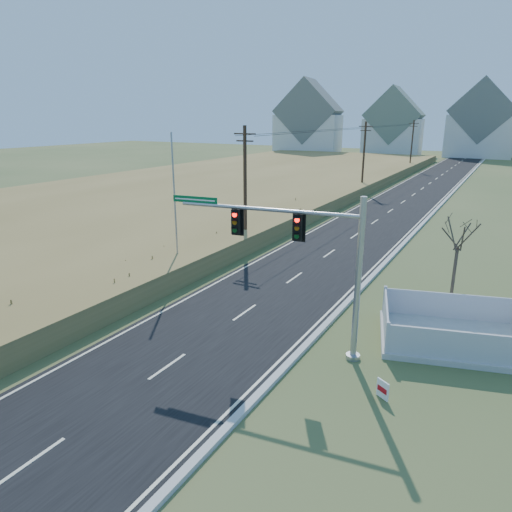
{
  "coord_description": "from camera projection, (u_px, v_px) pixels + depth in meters",
  "views": [
    {
      "loc": [
        11.0,
        -14.26,
        9.6
      ],
      "look_at": [
        1.04,
        3.34,
        3.4
      ],
      "focal_mm": 32.0,
      "sensor_mm": 36.0,
      "label": 1
    }
  ],
  "objects": [
    {
      "name": "ground",
      "position": [
        198.0,
        347.0,
        19.86
      ],
      "size": [
        260.0,
        260.0,
        0.0
      ],
      "primitive_type": "plane",
      "color": "#3E5228",
      "rests_on": "ground"
    },
    {
      "name": "road",
      "position": [
        420.0,
        191.0,
        61.45
      ],
      "size": [
        8.0,
        180.0,
        0.06
      ],
      "primitive_type": "cube",
      "color": "black",
      "rests_on": "ground"
    },
    {
      "name": "curb",
      "position": [
        453.0,
        193.0,
        59.48
      ],
      "size": [
        0.3,
        180.0,
        0.18
      ],
      "primitive_type": "cube",
      "color": "#B2AFA8",
      "rests_on": "ground"
    },
    {
      "name": "reed_marsh",
      "position": [
        230.0,
        183.0,
        64.26
      ],
      "size": [
        38.0,
        110.0,
        1.3
      ],
      "primitive_type": "cube",
      "color": "#9D8347",
      "rests_on": "ground"
    },
    {
      "name": "utility_pole_near",
      "position": [
        245.0,
        185.0,
        34.03
      ],
      "size": [
        1.8,
        0.26,
        9.0
      ],
      "color": "#422D1E",
      "rests_on": "ground"
    },
    {
      "name": "utility_pole_mid",
      "position": [
        364.0,
        156.0,
        58.99
      ],
      "size": [
        1.8,
        0.26,
        9.0
      ],
      "color": "#422D1E",
      "rests_on": "ground"
    },
    {
      "name": "utility_pole_far",
      "position": [
        412.0,
        144.0,
        83.95
      ],
      "size": [
        1.8,
        0.26,
        9.0
      ],
      "color": "#422D1E",
      "rests_on": "ground"
    },
    {
      "name": "condo_nw",
      "position": [
        308.0,
        124.0,
        118.7
      ],
      "size": [
        17.69,
        13.38,
        19.05
      ],
      "rotation": [
        0.0,
        0.0,
        0.14
      ],
      "color": "white",
      "rests_on": "ground"
    },
    {
      "name": "condo_nnw",
      "position": [
        393.0,
        127.0,
        116.16
      ],
      "size": [
        14.93,
        11.17,
        17.03
      ],
      "rotation": [
        0.0,
        0.0,
        0.07
      ],
      "color": "white",
      "rests_on": "ground"
    },
    {
      "name": "condo_n",
      "position": [
        481.0,
        125.0,
        109.87
      ],
      "size": [
        15.27,
        10.2,
        18.54
      ],
      "color": "white",
      "rests_on": "ground"
    },
    {
      "name": "traffic_signal_mast",
      "position": [
        313.0,
        257.0,
        18.3
      ],
      "size": [
        8.42,
        1.43,
        6.76
      ],
      "rotation": [
        0.0,
        0.0,
        0.14
      ],
      "color": "#9EA0A5",
      "rests_on": "ground"
    },
    {
      "name": "fence_enclosure",
      "position": [
        459.0,
        337.0,
        20.09
      ],
      "size": [
        7.63,
        6.16,
        1.52
      ],
      "rotation": [
        0.0,
        0.0,
        0.28
      ],
      "color": "#B7B5AD",
      "rests_on": "ground"
    },
    {
      "name": "open_sign",
      "position": [
        383.0,
        389.0,
        16.1
      ],
      "size": [
        0.5,
        0.34,
        0.69
      ],
      "rotation": [
        0.0,
        0.0,
        -0.56
      ],
      "color": "white",
      "rests_on": "ground"
    },
    {
      "name": "flagpole",
      "position": [
        176.0,
        219.0,
        28.26
      ],
      "size": [
        0.39,
        0.39,
        8.74
      ],
      "color": "#B7B5AD",
      "rests_on": "ground"
    },
    {
      "name": "bare_tree",
      "position": [
        460.0,
        232.0,
        22.0
      ],
      "size": [
        1.99,
        1.99,
        5.27
      ],
      "color": "#4C3F33",
      "rests_on": "ground"
    }
  ]
}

